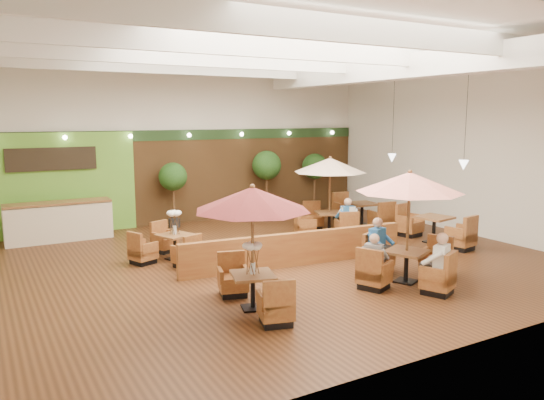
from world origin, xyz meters
TOP-DOWN VIEW (x-y plane):
  - room at (0.25, 1.22)m, footprint 14.04×14.00m
  - service_counter at (-4.40, 5.10)m, footprint 3.00×0.75m
  - booth_divider at (0.35, -0.64)m, footprint 6.03×0.72m
  - table_0 at (-2.00, -2.80)m, footprint 2.24×2.49m
  - table_1 at (1.76, -3.01)m, footprint 2.65×2.65m
  - table_2 at (3.08, 1.85)m, footprint 2.42×2.56m
  - table_3 at (-2.31, 1.39)m, footprint 1.70×2.41m
  - table_4 at (5.15, -0.60)m, footprint 1.04×2.75m
  - table_5 at (4.89, 2.39)m, footprint 0.98×2.71m
  - topiary_0 at (-0.76, 5.30)m, footprint 0.94×0.94m
  - topiary_1 at (2.80, 5.30)m, footprint 1.06×1.06m
  - topiary_2 at (4.91, 5.30)m, footprint 0.98×0.98m
  - diner_0 at (1.76, -3.94)m, footprint 0.48×0.46m
  - diner_1 at (1.76, -2.09)m, footprint 0.47×0.43m
  - diner_2 at (0.84, -3.01)m, footprint 0.42×0.44m
  - diner_3 at (3.14, 0.94)m, footprint 0.44×0.39m
  - diner_4 at (3.14, 0.94)m, footprint 0.45×0.41m

SIDE VIEW (x-z plane):
  - table_4 at x=5.15m, z-range -0.12..0.88m
  - table_5 at x=4.89m, z-range -0.12..0.88m
  - booth_divider at x=0.35m, z-range 0.00..0.84m
  - table_3 at x=-2.31m, z-range -0.29..1.16m
  - service_counter at x=-4.40m, z-range -0.01..1.17m
  - diner_2 at x=0.84m, z-range 0.36..1.13m
  - diner_4 at x=3.14m, z-range 0.36..1.18m
  - diner_3 at x=3.14m, z-range 0.36..1.18m
  - diner_1 at x=1.76m, z-range 0.35..1.21m
  - diner_0 at x=1.76m, z-range 0.35..1.21m
  - topiary_0 at x=-0.76m, z-range 0.53..2.71m
  - topiary_2 at x=4.91m, z-range 0.56..2.83m
  - table_1 at x=1.76m, z-range 0.47..3.01m
  - table_2 at x=3.08m, z-range 0.55..3.02m
  - topiary_1 at x=2.80m, z-range 0.60..3.05m
  - table_0 at x=-2.00m, z-range 0.63..3.06m
  - room at x=0.25m, z-range 0.87..6.39m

